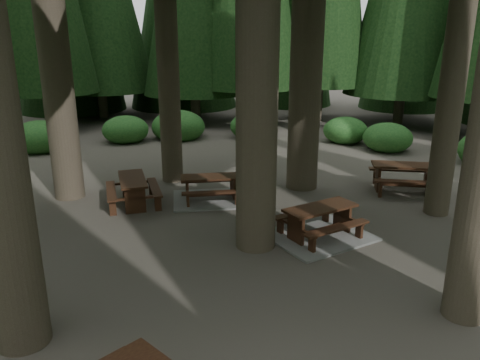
{
  "coord_description": "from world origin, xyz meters",
  "views": [
    {
      "loc": [
        0.23,
        -8.98,
        4.34
      ],
      "look_at": [
        0.5,
        1.4,
        1.1
      ],
      "focal_mm": 35.0,
      "sensor_mm": 36.0,
      "label": 1
    }
  ],
  "objects_px": {
    "picnic_table_c": "(211,192)",
    "picnic_table_d": "(405,173)",
    "picnic_table_a": "(319,227)",
    "picnic_table_b": "(133,187)"
  },
  "relations": [
    {
      "from": "picnic_table_b",
      "to": "picnic_table_c",
      "type": "height_order",
      "value": "picnic_table_b"
    },
    {
      "from": "picnic_table_a",
      "to": "picnic_table_d",
      "type": "xyz_separation_m",
      "value": [
        3.05,
        3.15,
        0.29
      ]
    },
    {
      "from": "picnic_table_c",
      "to": "picnic_table_b",
      "type": "bearing_deg",
      "value": -178.7
    },
    {
      "from": "picnic_table_a",
      "to": "picnic_table_d",
      "type": "relative_size",
      "value": 1.31
    },
    {
      "from": "picnic_table_a",
      "to": "picnic_table_d",
      "type": "distance_m",
      "value": 4.39
    },
    {
      "from": "picnic_table_c",
      "to": "picnic_table_d",
      "type": "bearing_deg",
      "value": 0.34
    },
    {
      "from": "picnic_table_c",
      "to": "picnic_table_d",
      "type": "height_order",
      "value": "picnic_table_d"
    },
    {
      "from": "picnic_table_a",
      "to": "picnic_table_c",
      "type": "height_order",
      "value": "picnic_table_a"
    },
    {
      "from": "picnic_table_c",
      "to": "picnic_table_d",
      "type": "xyz_separation_m",
      "value": [
        5.55,
        0.64,
        0.31
      ]
    },
    {
      "from": "picnic_table_a",
      "to": "picnic_table_b",
      "type": "height_order",
      "value": "picnic_table_b"
    }
  ]
}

